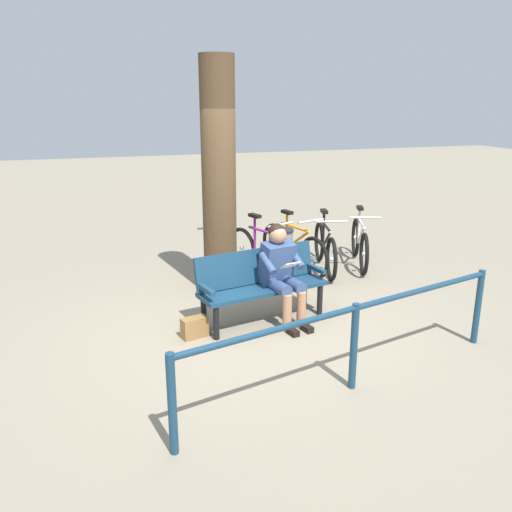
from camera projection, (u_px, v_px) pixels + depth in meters
ground_plane at (260, 327)px, 6.32m from camera, size 40.00×40.00×0.00m
bench at (260, 280)px, 6.42m from camera, size 1.66×0.79×0.87m
person_reading at (281, 269)px, 6.33m from camera, size 0.54×0.82×1.20m
handbag at (195, 327)px, 6.03m from camera, size 0.33×0.21×0.24m
tree_trunk at (219, 180)px, 7.04m from camera, size 0.46×0.46×3.17m
litter_bin at (280, 259)px, 7.52m from camera, size 0.36×0.36×0.87m
bicycle_orange at (360, 243)px, 8.60m from camera, size 0.70×1.59×0.94m
bicycle_blue at (325, 248)px, 8.34m from camera, size 0.58×1.64×0.94m
bicycle_red at (293, 248)px, 8.31m from camera, size 0.60×1.64×0.94m
bicycle_silver at (262, 253)px, 8.07m from camera, size 0.71×1.59×0.94m
bicycle_black at (217, 256)px, 7.93m from camera, size 0.61×1.63×0.94m
railing_fence at (355, 328)px, 4.84m from camera, size 3.59×0.96×0.85m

